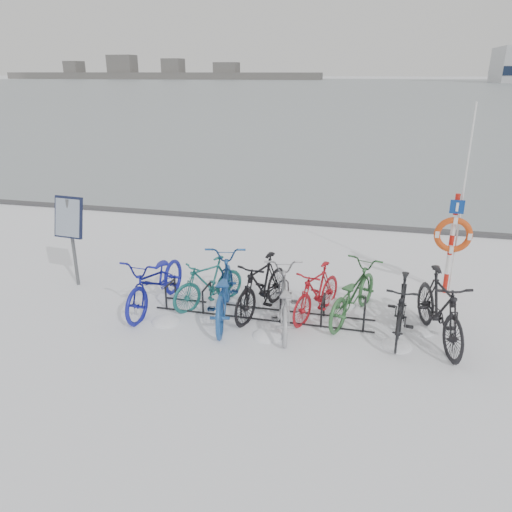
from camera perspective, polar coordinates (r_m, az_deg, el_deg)
name	(u,v)px	position (r m, az deg, el deg)	size (l,w,h in m)	color
ground	(263,315)	(9.18, 0.82, -6.73)	(900.00, 900.00, 0.00)	white
ice_sheet	(379,86)	(163.03, 13.89, 18.36)	(400.00, 298.00, 0.02)	#959FA8
quay_edge	(309,223)	(14.58, 6.08, 3.80)	(400.00, 0.25, 0.10)	#3F3F42
bike_rack	(263,306)	(9.10, 0.83, -5.72)	(4.00, 0.48, 0.46)	black
info_board	(69,223)	(10.61, -20.55, 3.59)	(0.65, 0.29, 1.88)	#595B5E
lifebuoy_station	(453,235)	(10.29, 21.61, 2.27)	(0.71, 0.22, 3.68)	red
shoreline	(153,74)	(295.20, -11.68, 19.72)	(180.00, 12.00, 9.50)	#4C4C4C
bike_0	(156,279)	(9.45, -11.36, -2.63)	(0.73, 2.11, 1.11)	#161A93
bike_1	(208,281)	(9.42, -5.46, -2.89)	(0.45, 1.59, 0.95)	#1C6360
bike_2	(223,287)	(8.91, -3.81, -3.58)	(0.76, 2.18, 1.14)	#1D4D95
bike_3	(262,284)	(9.05, 0.65, -3.26)	(0.52, 1.84, 1.10)	black
bike_4	(284,297)	(8.63, 3.17, -4.75)	(0.69, 1.99, 1.04)	#A4A6AC
bike_5	(317,290)	(9.04, 6.97, -3.89)	(0.46, 1.63, 0.98)	#A9141D
bike_6	(353,291)	(9.07, 10.99, -3.93)	(0.67, 1.94, 1.01)	#316536
bike_7	(402,306)	(8.65, 16.29, -5.52)	(0.49, 1.74, 1.05)	black
bike_8	(440,306)	(8.65, 20.30, -5.42)	(0.57, 2.01, 1.21)	black
snow_drifts	(279,319)	(9.02, 2.70, -7.26)	(6.03, 2.05, 0.18)	white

